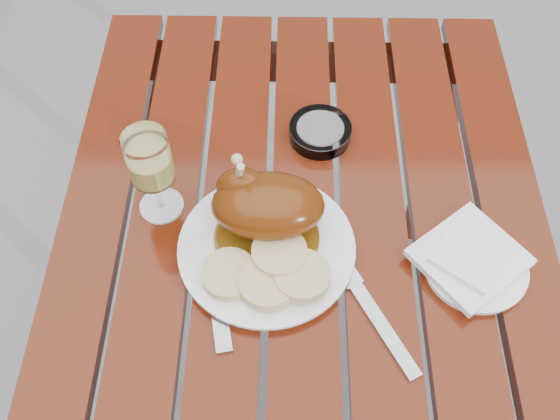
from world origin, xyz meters
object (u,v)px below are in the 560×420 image
Objects in this scene: table at (298,356)px; side_plate at (475,267)px; dinner_plate at (267,249)px; wine_glass at (153,175)px; ashtray at (320,132)px.

table is 0.46m from side_plate.
side_plate is at bearing 0.14° from table.
side_plate is (0.32, -0.03, -0.00)m from dinner_plate.
table is at bearing -24.16° from dinner_plate.
dinner_plate is 0.21m from wine_glass.
ashtray reaches higher than dinner_plate.
dinner_plate is at bearing 155.84° from table.
ashtray is (-0.23, 0.27, 0.01)m from side_plate.
wine_glass is 0.32m from ashtray.
table is 0.47m from ashtray.
table is at bearing -179.86° from side_plate.
ashtray is (0.03, 0.27, 0.39)m from table.
table is at bearing -25.16° from wine_glass.
table is at bearing -96.43° from ashtray.
wine_glass is (-0.23, 0.11, 0.46)m from table.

